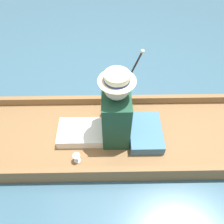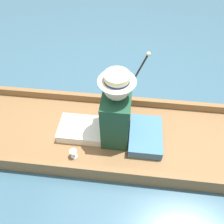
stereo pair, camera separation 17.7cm
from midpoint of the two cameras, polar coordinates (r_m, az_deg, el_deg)
name	(u,v)px [view 1 (the left image)]	position (r m, az deg, el deg)	size (l,w,h in m)	color
ground_plane	(107,140)	(2.56, -3.19, -7.30)	(16.00, 16.00, 0.00)	#385B70
punt_boat	(107,136)	(2.50, -3.26, -6.43)	(1.01, 3.06, 0.22)	brown
seat_cushion	(145,132)	(2.41, 6.60, -5.45)	(0.49, 0.35, 0.12)	teal
seated_person	(109,116)	(2.17, -3.11, -1.13)	(0.38, 0.79, 0.88)	white
teddy_bear	(114,102)	(2.50, -1.54, 2.49)	(0.28, 0.17, 0.41)	#9E754C
wine_glass	(77,157)	(2.26, -11.51, -11.54)	(0.07, 0.07, 0.10)	silver
walking_cane	(129,77)	(2.37, 2.36, 9.06)	(0.04, 0.31, 0.82)	#2D2823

